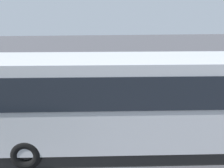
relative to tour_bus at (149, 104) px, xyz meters
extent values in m
plane|color=#424247|center=(1.14, -4.56, -1.65)|extent=(80.00, 80.00, 0.00)
cube|color=#B7BABF|center=(-0.01, 0.00, 0.20)|extent=(11.27, 3.24, 2.80)
cube|color=black|center=(-0.09, -1.27, 0.76)|extent=(9.33, 0.67, 1.01)
cube|color=black|center=(0.08, 1.27, 0.76)|extent=(9.33, 0.67, 1.01)
cube|color=red|center=(-0.09, -1.26, -0.36)|extent=(9.77, 0.69, 0.28)
cube|color=black|center=(-0.01, 0.00, -1.42)|extent=(10.37, 2.98, 0.45)
torus|color=black|center=(3.80, -1.39, -1.15)|extent=(1.02, 0.39, 1.00)
torus|color=black|center=(3.95, 0.87, -1.15)|extent=(1.02, 0.39, 1.00)
cylinder|color=black|center=(-1.01, -3.04, -1.20)|extent=(0.14, 0.14, 0.73)
cube|color=black|center=(-1.02, -3.08, -1.60)|extent=(0.15, 0.27, 0.10)
cylinder|color=black|center=(-1.17, -3.01, -1.20)|extent=(0.14, 0.14, 0.73)
cube|color=black|center=(-1.17, -3.05, -1.60)|extent=(0.15, 0.27, 0.10)
cube|color=#D8F233|center=(-1.09, -3.02, -0.54)|extent=(0.43, 0.35, 0.61)
cube|color=silver|center=(-1.09, -3.02, -0.54)|extent=(0.44, 0.36, 0.06)
cylinder|color=#D8F233|center=(-0.85, -3.07, -0.52)|extent=(0.11, 0.11, 0.58)
sphere|color=tan|center=(-0.85, -3.07, -0.81)|extent=(0.11, 0.11, 0.09)
cylinder|color=#D8F233|center=(-1.32, -2.98, -0.52)|extent=(0.11, 0.11, 0.58)
sphere|color=tan|center=(-1.32, -2.98, -0.81)|extent=(0.11, 0.11, 0.09)
sphere|color=tan|center=(-1.09, -3.02, -0.10)|extent=(0.26, 0.26, 0.22)
cylinder|color=black|center=(0.07, -2.84, -1.17)|extent=(0.13, 0.13, 0.78)
cube|color=black|center=(0.06, -2.88, -1.60)|extent=(0.13, 0.27, 0.10)
cylinder|color=black|center=(-0.09, -2.82, -1.17)|extent=(0.13, 0.13, 0.78)
cube|color=black|center=(-0.10, -2.86, -1.60)|extent=(0.13, 0.27, 0.10)
cube|color=#3F594C|center=(-0.01, -2.83, -0.46)|extent=(0.41, 0.32, 0.65)
cylinder|color=#3F594C|center=(0.23, -2.86, -0.44)|extent=(0.10, 0.10, 0.62)
sphere|color=tan|center=(0.23, -2.86, -0.75)|extent=(0.10, 0.10, 0.09)
cylinder|color=#3F594C|center=(-0.25, -2.80, -0.44)|extent=(0.10, 0.10, 0.62)
sphere|color=tan|center=(-0.25, -2.80, -0.75)|extent=(0.10, 0.10, 0.09)
sphere|color=tan|center=(-0.01, -2.83, 0.00)|extent=(0.26, 0.26, 0.23)
cylinder|color=black|center=(0.93, -3.17, -1.19)|extent=(0.15, 0.15, 0.75)
cube|color=black|center=(0.92, -3.21, -1.60)|extent=(0.17, 0.28, 0.10)
cylinder|color=black|center=(0.78, -3.12, -1.19)|extent=(0.15, 0.15, 0.75)
cube|color=black|center=(0.77, -3.16, -1.60)|extent=(0.17, 0.28, 0.10)
cube|color=silver|center=(0.86, -3.14, -0.51)|extent=(0.44, 0.38, 0.62)
cylinder|color=silver|center=(1.09, -3.21, -0.49)|extent=(0.11, 0.11, 0.59)
sphere|color=tan|center=(1.09, -3.21, -0.79)|extent=(0.11, 0.11, 0.09)
cylinder|color=silver|center=(0.63, -3.08, -0.49)|extent=(0.11, 0.11, 0.59)
sphere|color=tan|center=(0.63, -3.08, -0.79)|extent=(0.11, 0.11, 0.09)
sphere|color=tan|center=(0.86, -3.14, -0.06)|extent=(0.28, 0.28, 0.22)
cylinder|color=black|center=(2.08, -3.19, -1.18)|extent=(0.13, 0.13, 0.76)
cube|color=black|center=(2.07, -3.23, -1.60)|extent=(0.13, 0.27, 0.10)
cylinder|color=black|center=(1.92, -3.18, -1.18)|extent=(0.13, 0.13, 0.76)
cube|color=black|center=(1.91, -3.21, -1.60)|extent=(0.13, 0.27, 0.10)
cube|color=silver|center=(2.00, -3.18, -0.49)|extent=(0.41, 0.32, 0.63)
cylinder|color=silver|center=(2.24, -3.21, -0.48)|extent=(0.10, 0.10, 0.60)
sphere|color=tan|center=(2.24, -3.21, -0.78)|extent=(0.10, 0.10, 0.09)
cylinder|color=silver|center=(1.76, -3.16, -0.48)|extent=(0.10, 0.10, 0.60)
sphere|color=tan|center=(1.76, -3.16, -0.78)|extent=(0.10, 0.10, 0.09)
sphere|color=tan|center=(2.00, -3.18, -0.04)|extent=(0.25, 0.25, 0.23)
torus|color=black|center=(-2.41, -2.19, -1.35)|extent=(0.61, 0.23, 0.60)
cylinder|color=silver|center=(-2.41, -2.19, -1.35)|extent=(0.14, 0.12, 0.12)
torus|color=black|center=(-3.84, -2.44, -1.35)|extent=(0.61, 0.23, 0.60)
cylinder|color=silver|center=(-3.84, -2.44, -1.35)|extent=(0.14, 0.14, 0.12)
cylinder|color=silver|center=(-2.46, -2.20, -1.00)|extent=(0.32, 0.11, 0.67)
cube|color=black|center=(-3.05, -2.30, -1.02)|extent=(0.88, 0.42, 0.36)
cube|color=black|center=(-3.52, -2.38, -0.97)|extent=(0.55, 0.30, 0.20)
cylinder|color=silver|center=(-3.43, -2.23, -1.23)|extent=(0.46, 0.15, 0.08)
cylinder|color=black|center=(-2.51, -2.21, -0.70)|extent=(0.13, 0.58, 0.04)
torus|color=black|center=(3.19, -2.32, -1.35)|extent=(0.60, 0.15, 0.60)
cylinder|color=silver|center=(3.19, -2.32, -1.35)|extent=(0.12, 0.10, 0.12)
torus|color=black|center=(1.75, -2.37, -1.35)|extent=(0.60, 0.15, 0.60)
cylinder|color=silver|center=(1.75, -2.37, -1.35)|extent=(0.12, 0.12, 0.12)
cylinder|color=silver|center=(3.14, -2.32, -1.00)|extent=(0.32, 0.07, 0.67)
cube|color=orange|center=(2.54, -2.34, -1.02)|extent=(0.85, 0.31, 0.36)
cube|color=black|center=(2.06, -2.36, -0.97)|extent=(0.53, 0.24, 0.20)
cylinder|color=silver|center=(2.17, -2.22, -1.23)|extent=(0.45, 0.10, 0.08)
cylinder|color=black|center=(3.09, -2.32, -0.70)|extent=(0.06, 0.58, 0.04)
torus|color=black|center=(1.76, -7.15, -1.35)|extent=(0.60, 0.35, 0.60)
cylinder|color=silver|center=(1.76, -7.15, -1.35)|extent=(0.15, 0.14, 0.12)
torus|color=black|center=(3.10, -6.60, -1.35)|extent=(0.60, 0.35, 0.60)
cylinder|color=silver|center=(3.10, -6.60, -1.35)|extent=(0.16, 0.16, 0.12)
cylinder|color=silver|center=(1.81, -7.14, -1.00)|extent=(0.31, 0.17, 0.67)
cube|color=black|center=(2.37, -6.90, -1.02)|extent=(0.88, 0.58, 0.36)
cube|color=black|center=(2.81, -6.72, -0.97)|extent=(0.56, 0.40, 0.20)
cylinder|color=silver|center=(2.76, -6.89, -1.23)|extent=(0.45, 0.25, 0.08)
cylinder|color=black|center=(1.86, -7.12, -0.70)|extent=(0.26, 0.55, 0.04)
cube|color=black|center=(2.43, -6.88, -0.73)|extent=(0.64, 0.53, 0.51)
sphere|color=#0C59B2|center=(2.06, -7.03, -0.55)|extent=(0.34, 0.34, 0.26)
cylinder|color=black|center=(2.10, -6.82, -0.73)|extent=(0.42, 0.24, 0.33)
cylinder|color=black|center=(2.53, -6.64, -1.05)|extent=(0.13, 0.13, 0.40)
cylinder|color=black|center=(2.24, -7.15, -0.73)|extent=(0.42, 0.24, 0.33)
cylinder|color=black|center=(2.66, -6.98, -1.05)|extent=(0.13, 0.13, 0.40)
cube|color=orange|center=(0.00, -5.81, -1.63)|extent=(0.34, 0.34, 0.03)
cone|color=orange|center=(0.00, -5.81, -1.32)|extent=(0.26, 0.26, 0.60)
cylinder|color=white|center=(0.00, -5.81, -1.35)|extent=(0.19, 0.19, 0.07)
cube|color=white|center=(-4.19, -5.60, -1.64)|extent=(0.25, 3.70, 0.01)
cube|color=white|center=(-1.77, -5.60, -1.64)|extent=(0.27, 4.18, 0.01)
cube|color=white|center=(0.65, -5.60, -1.64)|extent=(0.29, 4.53, 0.01)
cube|color=white|center=(3.07, -5.60, -1.64)|extent=(0.26, 3.78, 0.01)
cube|color=white|center=(5.49, -5.60, -1.64)|extent=(0.29, 4.59, 0.01)
camera|label=1|loc=(2.14, 8.62, 3.09)|focal=44.34mm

